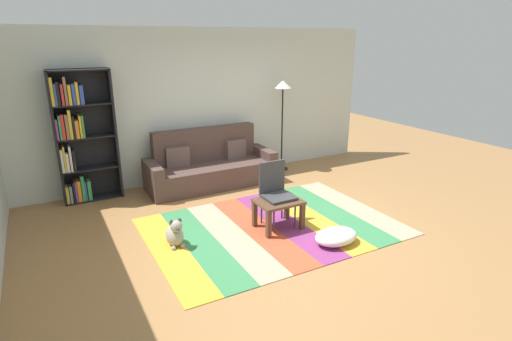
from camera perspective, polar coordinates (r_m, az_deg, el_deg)
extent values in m
plane|color=#9E7042|center=(5.77, 3.09, -7.74)|extent=(14.00, 14.00, 0.00)
cube|color=silver|center=(7.57, -6.98, 9.15)|extent=(6.80, 0.10, 2.70)
cube|color=gold|center=(5.20, -12.01, -11.13)|extent=(0.42, 2.35, 0.01)
cube|color=#387F4C|center=(5.31, -7.61, -10.21)|extent=(0.42, 2.35, 0.01)
cube|color=tan|center=(5.46, -3.44, -9.28)|extent=(0.42, 2.35, 0.01)
cube|color=#C64C2D|center=(5.62, 0.48, -8.36)|extent=(0.42, 2.35, 0.01)
cube|color=#843370|center=(5.82, 4.13, -7.46)|extent=(0.42, 2.35, 0.01)
cube|color=gold|center=(6.04, 7.52, -6.59)|extent=(0.42, 2.35, 0.01)
cube|color=#387F4C|center=(6.27, 10.66, -5.77)|extent=(0.42, 2.35, 0.01)
cube|color=tan|center=(6.53, 13.54, -4.99)|extent=(0.42, 2.35, 0.01)
cube|color=#4C3833|center=(7.23, -6.20, -0.64)|extent=(1.90, 0.80, 0.40)
cube|color=#4C3833|center=(7.36, -7.23, 3.72)|extent=(1.90, 0.20, 0.60)
cube|color=#4C3833|center=(6.91, -14.21, -1.31)|extent=(0.18, 0.80, 0.56)
cube|color=#4C3833|center=(7.64, 1.00, 1.12)|extent=(0.18, 0.80, 0.56)
cube|color=brown|center=(7.11, -10.95, 1.85)|extent=(0.42, 0.19, 0.36)
cube|color=brown|center=(7.50, -2.93, 3.00)|extent=(0.42, 0.19, 0.36)
cube|color=black|center=(6.87, -26.31, 3.85)|extent=(0.04, 0.28, 2.08)
cube|color=black|center=(6.95, -19.22, 4.87)|extent=(0.04, 0.28, 2.08)
cube|color=black|center=(7.03, -22.87, 4.59)|extent=(0.90, 0.01, 2.08)
cube|color=black|center=(7.18, -21.76, -3.56)|extent=(0.86, 0.28, 0.02)
cube|color=black|center=(7.02, -22.24, 0.33)|extent=(0.86, 0.28, 0.02)
cube|color=black|center=(6.89, -22.74, 4.37)|extent=(0.86, 0.28, 0.02)
cube|color=black|center=(6.80, -23.27, 8.55)|extent=(0.86, 0.28, 0.02)
cube|color=black|center=(6.75, -23.81, 12.81)|extent=(0.86, 0.28, 0.02)
cube|color=gold|center=(7.07, -24.99, -3.05)|extent=(0.04, 0.18, 0.27)
cube|color=#668C99|center=(7.07, -24.57, -3.01)|extent=(0.04, 0.17, 0.27)
cube|color=black|center=(7.09, -24.24, -2.66)|extent=(0.03, 0.23, 0.33)
cube|color=purple|center=(7.10, -24.01, -2.57)|extent=(0.03, 0.24, 0.33)
cube|color=orange|center=(7.10, -23.65, -2.50)|extent=(0.05, 0.24, 0.34)
cube|color=green|center=(7.06, -23.18, -2.24)|extent=(0.04, 0.18, 0.41)
cube|color=#334CB2|center=(7.10, -22.85, -2.50)|extent=(0.03, 0.23, 0.31)
cube|color=green|center=(7.09, -22.41, -2.48)|extent=(0.05, 0.19, 0.32)
cube|color=silver|center=(6.94, -25.64, 1.32)|extent=(0.04, 0.24, 0.36)
cube|color=gold|center=(6.92, -25.36, 1.52)|extent=(0.03, 0.22, 0.41)
cube|color=silver|center=(6.91, -24.98, 1.06)|extent=(0.04, 0.17, 0.29)
cube|color=silver|center=(6.91, -24.65, 1.57)|extent=(0.03, 0.18, 0.40)
cube|color=black|center=(6.95, -24.25, 1.39)|extent=(0.04, 0.23, 0.33)
cube|color=purple|center=(6.79, -26.21, 5.20)|extent=(0.03, 0.17, 0.32)
cube|color=green|center=(6.82, -25.89, 5.50)|extent=(0.03, 0.23, 0.37)
cube|color=red|center=(6.81, -25.56, 5.58)|extent=(0.04, 0.21, 0.38)
cube|color=#8C6647|center=(6.79, -25.07, 5.61)|extent=(0.04, 0.16, 0.38)
cube|color=gold|center=(6.82, -24.73, 5.98)|extent=(0.04, 0.23, 0.44)
cube|color=black|center=(6.82, -24.30, 5.62)|extent=(0.03, 0.22, 0.34)
cube|color=orange|center=(6.84, -23.91, 5.41)|extent=(0.05, 0.23, 0.28)
cube|color=gold|center=(6.85, -23.53, 5.76)|extent=(0.03, 0.26, 0.34)
cube|color=green|center=(6.85, -23.22, 5.79)|extent=(0.03, 0.24, 0.34)
cube|color=gold|center=(6.71, -26.82, 9.86)|extent=(0.04, 0.18, 0.42)
cube|color=#334CB2|center=(6.71, -26.41, 9.51)|extent=(0.03, 0.16, 0.32)
cube|color=black|center=(6.72, -26.11, 9.66)|extent=(0.04, 0.18, 0.35)
cube|color=red|center=(6.73, -25.63, 9.59)|extent=(0.04, 0.19, 0.31)
cube|color=#8C6647|center=(6.73, -25.29, 10.09)|extent=(0.04, 0.20, 0.42)
cube|color=gold|center=(6.75, -24.79, 9.66)|extent=(0.04, 0.21, 0.30)
cube|color=#334CB2|center=(6.74, -24.32, 9.76)|extent=(0.05, 0.20, 0.31)
cube|color=gold|center=(6.73, -23.90, 9.91)|extent=(0.04, 0.16, 0.33)
cube|color=#334CB2|center=(6.78, -23.40, 9.82)|extent=(0.05, 0.26, 0.28)
cube|color=#513826|center=(5.53, 3.18, -4.36)|extent=(0.61, 0.47, 0.04)
cube|color=#513826|center=(5.34, 1.79, -7.61)|extent=(0.06, 0.06, 0.37)
cube|color=#513826|center=(5.60, 6.51, -6.44)|extent=(0.06, 0.06, 0.37)
cube|color=#513826|center=(5.64, -0.20, -6.11)|extent=(0.06, 0.06, 0.37)
cube|color=#513826|center=(5.89, 4.36, -5.08)|extent=(0.06, 0.06, 0.37)
ellipsoid|color=white|center=(5.33, 11.18, -9.07)|extent=(0.59, 0.41, 0.20)
ellipsoid|color=#9E998E|center=(5.30, -11.39, -8.96)|extent=(0.22, 0.30, 0.26)
sphere|color=#9E998E|center=(5.14, -11.16, -7.70)|extent=(0.15, 0.15, 0.15)
ellipsoid|color=#474440|center=(5.09, -10.94, -8.07)|extent=(0.06, 0.07, 0.05)
ellipsoid|color=#474440|center=(5.12, -11.82, -7.19)|extent=(0.05, 0.04, 0.08)
ellipsoid|color=#474440|center=(5.15, -10.70, -6.98)|extent=(0.05, 0.04, 0.08)
sphere|color=#9E998E|center=(5.22, -11.51, -10.67)|extent=(0.06, 0.06, 0.06)
sphere|color=#9E998E|center=(5.25, -10.24, -10.41)|extent=(0.06, 0.06, 0.06)
cylinder|color=black|center=(8.18, 3.57, 0.28)|extent=(0.26, 0.26, 0.02)
cylinder|color=black|center=(7.97, 3.68, 5.81)|extent=(0.03, 0.03, 1.59)
cone|color=white|center=(7.83, 3.81, 12.01)|extent=(0.32, 0.32, 0.14)
cube|color=black|center=(5.50, 1.92, -4.17)|extent=(0.04, 0.15, 0.02)
cube|color=#38383D|center=(5.59, 3.16, -3.68)|extent=(0.40, 0.40, 0.03)
cube|color=#38383D|center=(5.65, 2.25, -0.82)|extent=(0.40, 0.03, 0.44)
cylinder|color=#38383D|center=(5.46, 2.53, -6.80)|extent=(0.02, 0.02, 0.42)
cylinder|color=#38383D|center=(5.63, 5.51, -6.08)|extent=(0.02, 0.02, 0.42)
cylinder|color=#38383D|center=(5.73, 0.77, -5.55)|extent=(0.02, 0.02, 0.42)
cylinder|color=#38383D|center=(5.89, 3.67, -4.90)|extent=(0.02, 0.02, 0.42)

